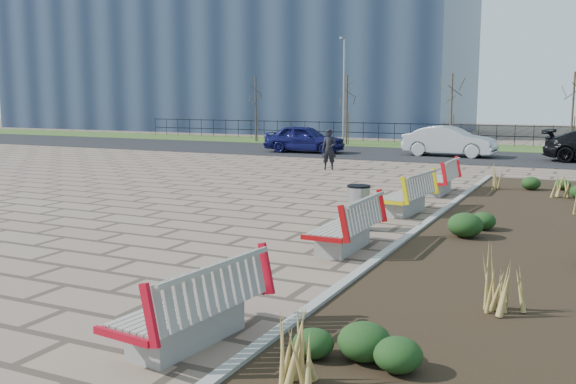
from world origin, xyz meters
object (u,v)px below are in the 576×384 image
at_px(lamp_west, 344,92).
at_px(pedestrian, 329,149).
at_px(car_blue, 305,139).
at_px(bench_d, 437,177).
at_px(car_silver, 449,141).
at_px(bench_a, 188,302).
at_px(bench_b, 343,224).
at_px(litter_bin, 358,208).
at_px(bench_c, 404,193).

bearing_deg(lamp_west, pedestrian, -71.87).
bearing_deg(car_blue, bench_d, -144.33).
bearing_deg(car_silver, bench_a, -172.08).
bearing_deg(bench_b, bench_d, 90.53).
xyz_separation_m(bench_d, lamp_west, (-9.00, 16.00, 2.54)).
relative_size(car_silver, lamp_west, 0.71).
distance_m(pedestrian, car_silver, 8.10).
relative_size(bench_a, litter_bin, 2.23).
bearing_deg(pedestrian, car_blue, 107.31).
height_order(car_silver, lamp_west, lamp_west).
relative_size(bench_d, lamp_west, 0.35).
distance_m(litter_bin, pedestrian, 11.40).
height_order(pedestrian, car_blue, pedestrian).
bearing_deg(bench_d, bench_b, -90.29).
xyz_separation_m(litter_bin, car_blue, (-8.75, 16.68, 0.24)).
bearing_deg(pedestrian, bench_d, -54.74).
xyz_separation_m(bench_a, bench_d, (0.00, 12.80, 0.00)).
height_order(bench_d, litter_bin, bench_d).
height_order(bench_d, lamp_west, lamp_west).
bearing_deg(car_silver, bench_c, -169.20).
bearing_deg(car_silver, bench_d, -166.93).
relative_size(bench_a, lamp_west, 0.35).
height_order(bench_b, litter_bin, bench_b).
distance_m(bench_a, bench_b, 5.05).
relative_size(bench_c, pedestrian, 1.33).
distance_m(bench_d, lamp_west, 18.53).
relative_size(bench_b, car_silver, 0.49).
xyz_separation_m(bench_d, car_silver, (-2.11, 11.94, 0.23)).
bearing_deg(bench_b, car_silver, 96.64).
height_order(pedestrian, car_silver, pedestrian).
xyz_separation_m(bench_b, lamp_west, (-9.00, 23.75, 2.54)).
distance_m(car_silver, lamp_west, 8.33).
relative_size(bench_a, bench_d, 1.00).
bearing_deg(litter_bin, pedestrian, 115.18).
height_order(pedestrian, lamp_west, lamp_west).
height_order(bench_b, car_blue, car_blue).
distance_m(bench_c, pedestrian, 9.57).
distance_m(bench_a, car_blue, 25.33).
distance_m(bench_c, car_blue, 17.03).
relative_size(bench_a, bench_c, 1.00).
bearing_deg(bench_a, car_blue, 117.50).
distance_m(pedestrian, lamp_west, 12.35).
height_order(bench_b, bench_d, same).
xyz_separation_m(bench_a, bench_b, (0.00, 5.05, 0.00)).
xyz_separation_m(car_blue, lamp_west, (0.13, 5.18, 2.33)).
height_order(litter_bin, lamp_west, lamp_west).
height_order(bench_a, lamp_west, lamp_west).
relative_size(bench_c, car_silver, 0.49).
relative_size(bench_b, pedestrian, 1.33).
xyz_separation_m(bench_c, litter_bin, (-0.37, -2.30, -0.03)).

